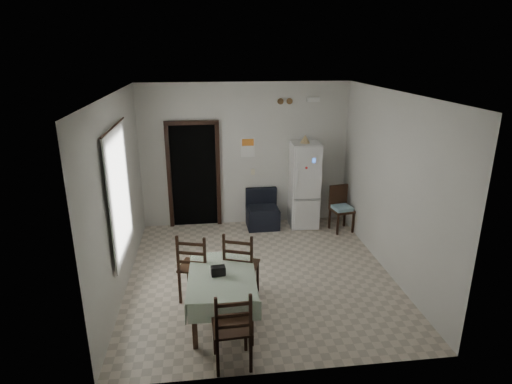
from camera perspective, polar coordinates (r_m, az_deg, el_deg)
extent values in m
plane|color=#BFB19C|center=(7.12, 0.51, -10.87)|extent=(4.50, 4.50, 0.00)
cube|color=black|center=(8.96, -8.25, 2.50)|extent=(0.90, 0.45, 2.10)
cube|color=black|center=(8.75, -11.49, 1.93)|extent=(0.08, 0.10, 2.18)
cube|color=black|center=(8.72, -5.06, 2.19)|extent=(0.08, 0.10, 2.18)
cube|color=black|center=(8.48, -8.62, 9.14)|extent=(1.06, 0.10, 0.08)
cube|color=silver|center=(6.40, -18.67, -0.19)|extent=(0.10, 1.20, 1.60)
cube|color=white|center=(6.37, -17.70, -0.16)|extent=(0.02, 1.45, 1.85)
cylinder|color=black|center=(6.15, -18.48, 8.26)|extent=(0.02, 1.60, 0.02)
cube|color=white|center=(8.64, -1.10, 6.00)|extent=(0.28, 0.02, 0.40)
cube|color=orange|center=(8.61, -1.10, 6.64)|extent=(0.24, 0.01, 0.14)
cube|color=beige|center=(8.77, -0.43, 2.70)|extent=(0.08, 0.02, 0.12)
cylinder|color=brown|center=(8.57, 3.28, 11.98)|extent=(0.12, 0.03, 0.12)
cylinder|color=brown|center=(8.61, 4.49, 11.98)|extent=(0.12, 0.03, 0.12)
cube|color=white|center=(8.69, 7.64, 12.14)|extent=(0.25, 0.07, 0.09)
cone|color=tan|center=(8.46, 6.56, 7.05)|extent=(0.20, 0.20, 0.16)
cube|color=black|center=(5.70, -5.07, -10.42)|extent=(0.20, 0.13, 0.12)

